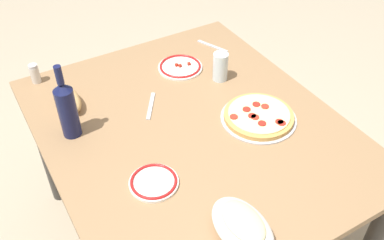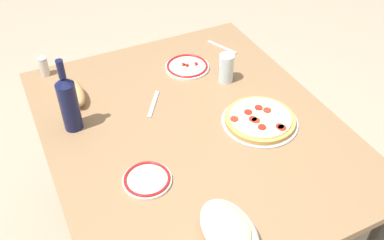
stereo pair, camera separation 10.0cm
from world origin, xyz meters
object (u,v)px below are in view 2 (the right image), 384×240
Objects in this scene: dining_table at (192,146)px; spice_shaker at (44,67)px; bread_loaf at (75,93)px; side_plate_near at (147,179)px; baked_pasta_dish at (229,229)px; water_glass at (226,68)px; pepperoni_pizza at (260,120)px; wine_bottle at (69,102)px; side_plate_far at (187,66)px.

dining_table is 14.89× the size of spice_shaker.
bread_loaf is 0.24m from spice_shaker.
spice_shaker reaches higher than side_plate_near.
water_glass reaches higher than baked_pasta_dish.
side_plate_near is at bearing -79.72° from pepperoni_pizza.
wine_bottle reaches higher than side_plate_near.
dining_table is 0.41m from side_plate_far.
side_plate_far is at bearing -168.53° from pepperoni_pizza.
baked_pasta_dish is at bearing -42.24° from pepperoni_pizza.
spice_shaker is at bearing -143.57° from dining_table.
dining_table is at bearing 166.53° from baked_pasta_dish.
bread_loaf is (-0.54, -0.10, 0.02)m from side_plate_near.
side_plate_near is 0.80m from spice_shaker.
dining_table is 4.30× the size of wine_bottle.
baked_pasta_dish is 1.38× the size of bread_loaf.
bread_loaf reaches higher than side_plate_far.
dining_table is 0.53m from baked_pasta_dish.
pepperoni_pizza is 0.96m from spice_shaker.
bread_loaf is at bearing 163.36° from wine_bottle.
side_plate_far is at bearing 90.89° from bread_loaf.
pepperoni_pizza reaches higher than dining_table.
side_plate_far is 1.14× the size of bread_loaf.
bread_loaf is at bearing -126.81° from pepperoni_pizza.
water_glass reaches higher than side_plate_far.
dining_table is at bearing 45.22° from bread_loaf.
wine_bottle is 0.42m from side_plate_near.
side_plate_far is 2.29× the size of spice_shaker.
dining_table is 0.34m from side_plate_near.
bread_loaf reaches higher than side_plate_near.
side_plate_near is 0.68m from side_plate_far.
dining_table is at bearing 36.43° from spice_shaker.
side_plate_near is (0.38, 0.15, -0.11)m from wine_bottle.
side_plate_far is (-0.36, 0.15, 0.11)m from dining_table.
bread_loaf is at bearing -103.51° from water_glass.
wine_bottle reaches higher than pepperoni_pizza.
wine_bottle reaches higher than water_glass.
side_plate_near is (-0.31, -0.14, -0.03)m from baked_pasta_dish.
spice_shaker is at bearing -167.06° from side_plate_near.
side_plate_far is at bearing 143.46° from side_plate_near.
dining_table is 0.50m from wine_bottle.
dining_table is at bearing -111.33° from pepperoni_pizza.
spice_shaker reaches higher than side_plate_far.
side_plate_far is at bearing 162.55° from baked_pasta_dish.
water_glass reaches higher than spice_shaker.
baked_pasta_dish reaches higher than bread_loaf.
wine_bottle is at bearing -113.67° from pepperoni_pizza.
side_plate_far is at bearing 69.01° from spice_shaker.
water_glass is 0.64m from bread_loaf.
wine_bottle is at bearing -158.07° from side_plate_near.
pepperoni_pizza is 1.78× the size of side_plate_near.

